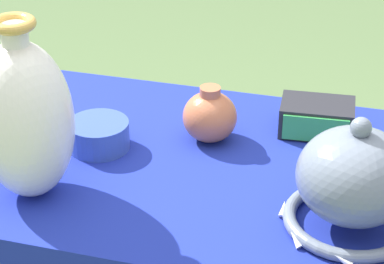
% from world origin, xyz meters
% --- Properties ---
extents(display_table, '(1.25, 0.62, 0.73)m').
position_xyz_m(display_table, '(0.00, -0.01, 0.65)').
color(display_table, olive).
rests_on(display_table, ground_plane).
extents(vase_tall_bulbous, '(0.17, 0.17, 0.32)m').
position_xyz_m(vase_tall_bulbous, '(-0.24, -0.18, 0.88)').
color(vase_tall_bulbous, white).
rests_on(vase_tall_bulbous, display_table).
extents(vase_dome_bell, '(0.23, 0.23, 0.20)m').
position_xyz_m(vase_dome_bell, '(0.30, -0.12, 0.81)').
color(vase_dome_bell, slate).
rests_on(vase_dome_bell, display_table).
extents(mosaic_tile_box, '(0.15, 0.11, 0.06)m').
position_xyz_m(mosaic_tile_box, '(0.21, 0.18, 0.76)').
color(mosaic_tile_box, '#232328').
rests_on(mosaic_tile_box, display_table).
extents(pot_squat_cobalt, '(0.12, 0.12, 0.05)m').
position_xyz_m(pot_squat_cobalt, '(-0.19, 0.00, 0.76)').
color(pot_squat_cobalt, '#3851A8').
rests_on(pot_squat_cobalt, display_table).
extents(jar_round_terracotta, '(0.11, 0.11, 0.11)m').
position_xyz_m(jar_round_terracotta, '(0.01, 0.09, 0.78)').
color(jar_round_terracotta, '#BC6642').
rests_on(jar_round_terracotta, display_table).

